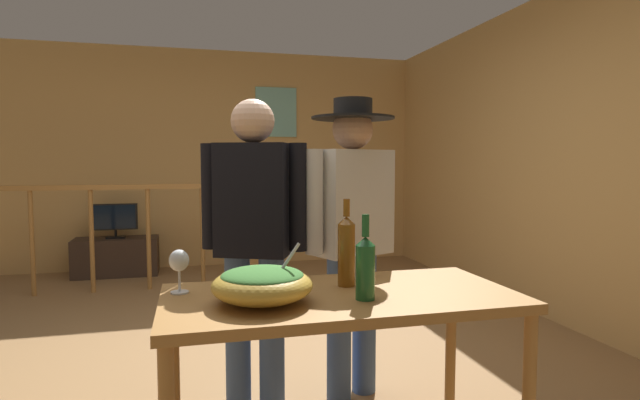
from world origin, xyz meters
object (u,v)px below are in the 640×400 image
Objects in this scene: wine_glass at (179,262)px; wine_bottle_amber at (346,250)px; framed_picture at (276,112)px; flat_screen_tv at (115,218)px; serving_table at (341,313)px; tv_console at (116,257)px; person_standing_left at (254,230)px; mug_white at (358,266)px; salad_bowl at (262,283)px; stair_railing at (168,222)px; wine_bottle_green at (365,266)px; person_standing_right at (352,222)px.

wine_bottle_amber is at bearing -4.36° from wine_glass.
framed_picture is 4.52m from wine_glass.
flat_screen_tv is 0.35× the size of serving_table.
tv_console is 4.39m from serving_table.
wine_bottle_amber is 0.64m from person_standing_left.
mug_white is at bearing 159.09° from person_standing_left.
mug_white is (1.56, -3.88, 0.59)m from tv_console.
salad_bowl is (1.08, -4.19, 0.62)m from tv_console.
stair_railing is 3.22m from wine_glass.
framed_picture is at bearing 39.38° from stair_railing.
stair_railing reaches higher than flat_screen_tv.
mug_white is (0.10, 0.37, -0.08)m from wine_bottle_green.
flat_screen_tv is 0.30× the size of person_standing_right.
salad_bowl is 0.39m from wine_bottle_green.
framed_picture is 0.44× the size of serving_table.
wine_glass is 1.02m from person_standing_right.
wine_bottle_green is 0.20× the size of person_standing_right.
tv_console is 4.34m from wine_bottle_amber.
serving_table is 4.29× the size of wine_bottle_green.
stair_railing is at bearing 98.01° from salad_bowl.
framed_picture is 4.32m from mug_white.
person_standing_right reaches higher than wine_bottle_amber.
framed_picture is 3.88m from person_standing_right.
wine_bottle_amber is at bearing 46.61° from person_standing_right.
wine_bottle_green reaches higher than flat_screen_tv.
stair_railing is 3.38m from wine_bottle_amber.
salad_bowl is 0.24× the size of person_standing_left.
person_standing_right reaches higher than tv_console.
person_standing_left is (1.14, -3.44, 0.27)m from flat_screen_tv.
wine_bottle_amber reaches higher than stair_railing.
wine_bottle_amber is 3.02× the size of mug_white.
tv_console is (-1.88, -0.29, -1.69)m from framed_picture.
serving_table is 3.71× the size of salad_bowl.
wine_bottle_green is 0.20× the size of person_standing_left.
tv_console is at bearing 128.14° from stair_railing.
mug_white is (-0.32, -4.17, -1.09)m from framed_picture.
tv_console is 2.79× the size of wine_bottle_green.
wine_bottle_amber is at bearing -75.26° from stair_railing.
salad_bowl is (0.48, -3.43, 0.15)m from stair_railing.
wine_bottle_green is 0.39m from mug_white.
framed_picture is at bearing 85.62° from mug_white.
person_standing_left is at bearing 136.10° from mug_white.
person_standing_left reaches higher than stair_railing.
flat_screen_tv is at bearing 101.22° from wine_glass.
stair_railing reaches higher than tv_console.
stair_railing is 1.96× the size of serving_table.
tv_console is 5.18× the size of wine_glass.
mug_white is at bearing -68.09° from tv_console.
flat_screen_tv reaches higher than serving_table.
person_standing_right reaches higher than mug_white.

